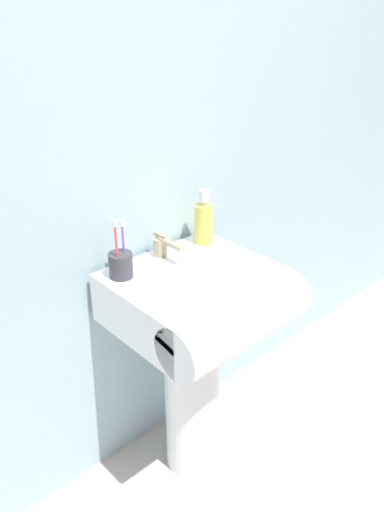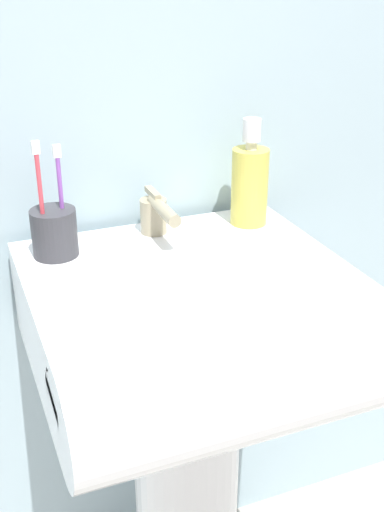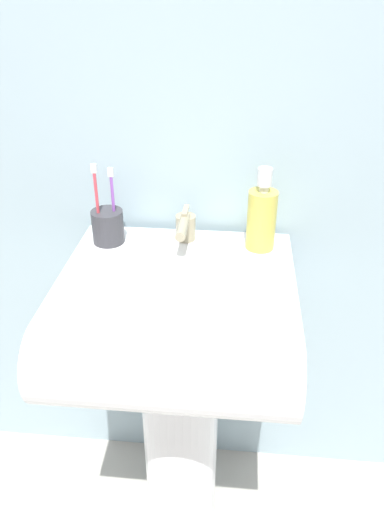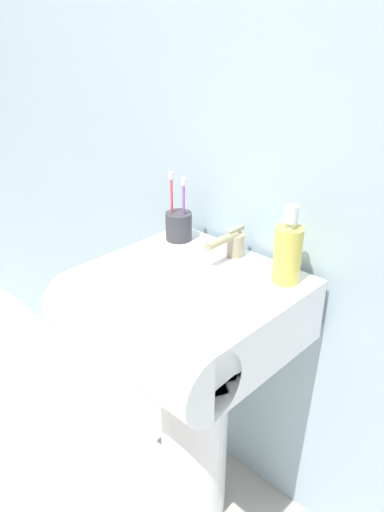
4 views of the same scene
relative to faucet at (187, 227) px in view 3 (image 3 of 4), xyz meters
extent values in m
plane|color=#ADA89E|center=(0.00, -0.14, -0.86)|extent=(6.00, 6.00, 0.00)
cube|color=#9EB7C1|center=(0.00, 0.11, 0.34)|extent=(5.00, 0.05, 2.40)
cylinder|color=white|center=(0.00, -0.14, -0.54)|extent=(0.19, 0.19, 0.66)
cube|color=white|center=(0.00, -0.14, -0.12)|extent=(0.50, 0.40, 0.17)
cylinder|color=white|center=(0.00, -0.34, -0.12)|extent=(0.50, 0.17, 0.17)
cylinder|color=tan|center=(0.00, 0.01, -0.01)|extent=(0.05, 0.05, 0.06)
cylinder|color=tan|center=(0.00, -0.04, 0.02)|extent=(0.02, 0.11, 0.02)
cube|color=tan|center=(0.00, 0.01, 0.03)|extent=(0.01, 0.06, 0.01)
cylinder|color=#38383D|center=(-0.18, -0.02, 0.00)|extent=(0.07, 0.07, 0.08)
cylinder|color=#D83F4C|center=(-0.20, -0.02, 0.05)|extent=(0.01, 0.01, 0.16)
cube|color=white|center=(-0.20, -0.02, 0.14)|extent=(0.01, 0.01, 0.02)
cylinder|color=purple|center=(-0.17, -0.01, 0.05)|extent=(0.01, 0.01, 0.15)
cube|color=white|center=(-0.17, -0.01, 0.13)|extent=(0.01, 0.01, 0.02)
cylinder|color=gold|center=(0.17, -0.01, 0.03)|extent=(0.07, 0.07, 0.14)
cylinder|color=silver|center=(0.17, -0.01, 0.11)|extent=(0.02, 0.02, 0.01)
cylinder|color=silver|center=(0.17, -0.01, 0.13)|extent=(0.03, 0.03, 0.04)
camera|label=1|loc=(-0.92, -1.15, 0.71)|focal=35.00mm
camera|label=2|loc=(-0.33, -0.98, 0.41)|focal=45.00mm
camera|label=3|loc=(0.11, -1.03, 0.52)|focal=35.00mm
camera|label=4|loc=(0.73, -0.91, 0.55)|focal=35.00mm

